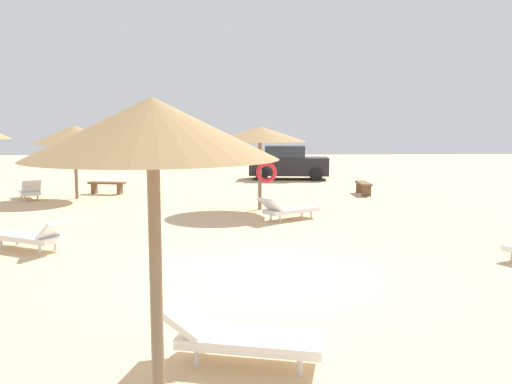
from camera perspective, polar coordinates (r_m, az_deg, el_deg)
name	(u,v)px	position (r m, az deg, el deg)	size (l,w,h in m)	color
ground_plane	(262,277)	(9.99, 0.64, -9.02)	(80.00, 80.00, 0.00)	#DBBA8C
parasol_1	(152,130)	(4.93, -10.97, 6.47)	(2.29, 2.29, 3.04)	#75604C
parasol_2	(260,135)	(17.49, 0.43, 6.12)	(3.00, 3.00, 2.73)	#75604C
parasol_3	(74,135)	(21.20, -18.76, 5.80)	(3.13, 3.13, 2.76)	#75604C
lounger_1	(240,336)	(6.53, -1.75, -15.09)	(2.00, 1.07, 0.68)	white
lounger_2	(288,209)	(15.75, 3.40, -1.85)	(1.92, 1.60, 0.71)	white
lounger_3	(29,191)	(21.73, -22.97, 0.11)	(1.42, 1.94, 0.79)	white
lounger_4	(32,236)	(12.98, -22.72, -4.35)	(1.96, 1.45, 0.74)	white
bench_0	(363,186)	(21.90, 11.36, 0.65)	(0.43, 1.51, 0.49)	brown
bench_1	(107,185)	(22.43, -15.58, 0.68)	(1.55, 0.68, 0.49)	brown
parked_car	(288,163)	(27.52, 3.43, 3.09)	(4.15, 2.31, 1.72)	black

